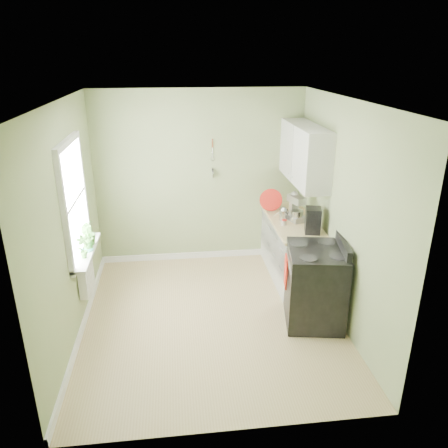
{
  "coord_description": "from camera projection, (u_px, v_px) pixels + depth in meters",
  "views": [
    {
      "loc": [
        -0.4,
        -4.74,
        3.17
      ],
      "look_at": [
        0.23,
        0.55,
        1.07
      ],
      "focal_mm": 35.0,
      "sensor_mm": 36.0,
      "label": 1
    }
  ],
  "objects": [
    {
      "name": "upper_cabinets",
      "position": [
        304.0,
        154.0,
        6.08
      ],
      "size": [
        0.35,
        1.4,
        0.8
      ],
      "primitive_type": "cube",
      "color": "silver",
      "rests_on": "wall_right"
    },
    {
      "name": "plant_b",
      "position": [
        87.0,
        237.0,
        5.37
      ],
      "size": [
        0.22,
        0.22,
        0.31
      ],
      "primitive_type": "imported",
      "rotation": [
        0.0,
        0.0,
        2.39
      ],
      "color": "#316521",
      "rests_on": "window_sill"
    },
    {
      "name": "plant_c",
      "position": [
        88.0,
        232.0,
        5.49
      ],
      "size": [
        0.22,
        0.22,
        0.32
      ],
      "primitive_type": "imported",
      "rotation": [
        0.0,
        0.0,
        4.43
      ],
      "color": "#316521",
      "rests_on": "window_sill"
    },
    {
      "name": "window_sill",
      "position": [
        86.0,
        252.0,
        5.37
      ],
      "size": [
        0.18,
        1.14,
        0.04
      ],
      "primitive_type": "cube",
      "color": "white",
      "rests_on": "wall_left"
    },
    {
      "name": "window",
      "position": [
        74.0,
        200.0,
        5.12
      ],
      "size": [
        0.06,
        1.14,
        1.44
      ],
      "color": "white",
      "rests_on": "wall_left"
    },
    {
      "name": "wall_back",
      "position": [
        200.0,
        178.0,
        6.76
      ],
      "size": [
        3.2,
        0.02,
        2.7
      ],
      "primitive_type": "cube",
      "color": "#919F6C",
      "rests_on": "floor"
    },
    {
      "name": "kettle",
      "position": [
        283.0,
        214.0,
        6.28
      ],
      "size": [
        0.19,
        0.11,
        0.19
      ],
      "color": "silver",
      "rests_on": "countertop"
    },
    {
      "name": "countertop",
      "position": [
        293.0,
        221.0,
        6.33
      ],
      "size": [
        0.64,
        1.6,
        0.04
      ],
      "primitive_type": "cube",
      "color": "#CDB87D",
      "rests_on": "base_cabinets"
    },
    {
      "name": "red_tray",
      "position": [
        271.0,
        200.0,
        6.62
      ],
      "size": [
        0.35,
        0.1,
        0.34
      ],
      "primitive_type": "cylinder",
      "rotation": [
        1.45,
        0.0,
        -0.12
      ],
      "color": "#A11C15",
      "rests_on": "countertop"
    },
    {
      "name": "stand_mixer",
      "position": [
        296.0,
        209.0,
        6.26
      ],
      "size": [
        0.28,
        0.36,
        0.4
      ],
      "color": "#B2B2B7",
      "rests_on": "countertop"
    },
    {
      "name": "stove",
      "position": [
        315.0,
        285.0,
        5.39
      ],
      "size": [
        0.82,
        0.9,
        1.1
      ],
      "color": "black",
      "rests_on": "floor"
    },
    {
      "name": "plant_a",
      "position": [
        83.0,
        247.0,
        5.12
      ],
      "size": [
        0.19,
        0.17,
        0.29
      ],
      "primitive_type": "imported",
      "rotation": [
        0.0,
        0.0,
        0.58
      ],
      "color": "#316521",
      "rests_on": "window_sill"
    },
    {
      "name": "radiator",
      "position": [
        86.0,
        278.0,
        5.45
      ],
      "size": [
        0.12,
        0.5,
        0.35
      ],
      "primitive_type": "cube",
      "color": "white",
      "rests_on": "wall_left"
    },
    {
      "name": "base_cabinets",
      "position": [
        292.0,
        250.0,
        6.49
      ],
      "size": [
        0.6,
        1.6,
        0.87
      ],
      "primitive_type": "cube",
      "color": "silver",
      "rests_on": "floor"
    },
    {
      "name": "jar",
      "position": [
        284.0,
        222.0,
        6.11
      ],
      "size": [
        0.07,
        0.07,
        0.08
      ],
      "color": "#AFA48C",
      "rests_on": "countertop"
    },
    {
      "name": "coffee_maker",
      "position": [
        313.0,
        221.0,
        5.82
      ],
      "size": [
        0.24,
        0.26,
        0.35
      ],
      "color": "black",
      "rests_on": "countertop"
    },
    {
      "name": "wall_right",
      "position": [
        343.0,
        214.0,
        5.27
      ],
      "size": [
        0.02,
        3.6,
        2.7
      ],
      "primitive_type": "cube",
      "color": "#919F6C",
      "rests_on": "floor"
    },
    {
      "name": "wall_left",
      "position": [
        68.0,
        226.0,
        4.91
      ],
      "size": [
        0.02,
        3.6,
        2.7
      ],
      "primitive_type": "cube",
      "color": "#919F6C",
      "rests_on": "floor"
    },
    {
      "name": "wall_utensils",
      "position": [
        213.0,
        165.0,
        6.68
      ],
      "size": [
        0.02,
        0.14,
        0.58
      ],
      "color": "#CDB87D",
      "rests_on": "wall_back"
    },
    {
      "name": "ceiling",
      "position": [
        209.0,
        99.0,
        4.59
      ],
      "size": [
        3.2,
        3.6,
        0.02
      ],
      "primitive_type": "cube",
      "color": "white",
      "rests_on": "wall_back"
    },
    {
      "name": "floor",
      "position": [
        211.0,
        319.0,
        5.59
      ],
      "size": [
        3.2,
        3.6,
        0.02
      ],
      "primitive_type": "cube",
      "color": "tan",
      "rests_on": "ground"
    }
  ]
}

